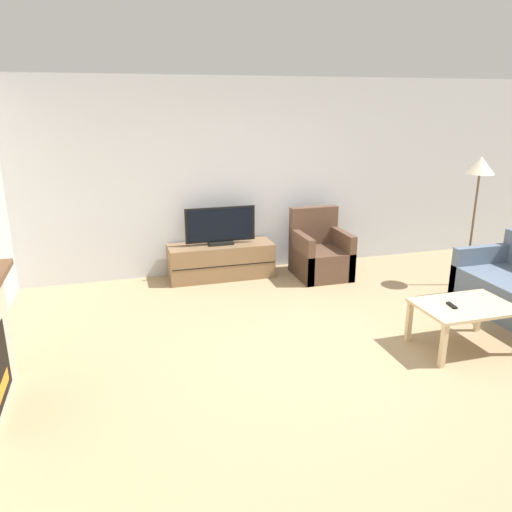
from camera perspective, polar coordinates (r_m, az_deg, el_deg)
ground_plane at (r=5.09m, az=8.26°, el=-10.67°), size 24.00×24.00×0.00m
wall_back at (r=7.15m, az=-0.40°, el=9.06°), size 12.00×0.06×2.70m
tv_stand at (r=6.98m, az=-4.01°, el=-0.55°), size 1.45×0.49×0.48m
tv at (r=6.84m, az=-4.09°, el=3.30°), size 0.97×0.18×0.52m
armchair at (r=7.09m, az=7.31°, el=0.13°), size 0.70×0.76×0.94m
coffee_table at (r=5.34m, az=22.74°, el=-5.76°), size 0.93×0.64×0.46m
remote at (r=5.23m, az=21.47°, el=-5.27°), size 0.06×0.15×0.02m
floor_lamp at (r=6.98m, az=24.18°, el=8.61°), size 0.36×0.36×1.71m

